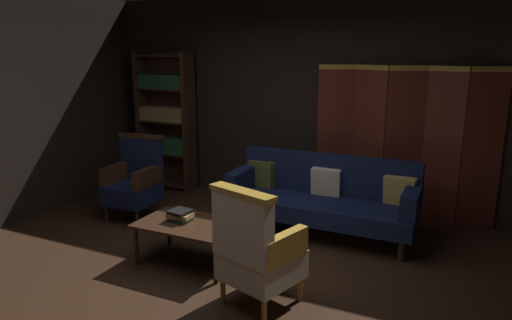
{
  "coord_description": "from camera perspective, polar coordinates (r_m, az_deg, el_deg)",
  "views": [
    {
      "loc": [
        1.99,
        -3.43,
        2.08
      ],
      "look_at": [
        0.0,
        0.8,
        0.95
      ],
      "focal_mm": 32.17,
      "sensor_mm": 36.0,
      "label": 1
    }
  ],
  "objects": [
    {
      "name": "folding_screen",
      "position": [
        5.82,
        17.92,
        2.08
      ],
      "size": [
        2.15,
        0.26,
        1.9
      ],
      "color": "#5B2319",
      "rests_on": "ground_plane"
    },
    {
      "name": "coffee_table",
      "position": [
        4.62,
        -8.29,
        -8.25
      ],
      "size": [
        1.0,
        0.64,
        0.42
      ],
      "color": "#382114",
      "rests_on": "ground_plane"
    },
    {
      "name": "bookshelf",
      "position": [
        7.06,
        -11.08,
        5.07
      ],
      "size": [
        0.9,
        0.32,
        2.05
      ],
      "color": "#382114",
      "rests_on": "ground_plane"
    },
    {
      "name": "ground_plane",
      "position": [
        4.48,
        -4.51,
        -14.13
      ],
      "size": [
        10.0,
        10.0,
        0.0
      ],
      "primitive_type": "plane",
      "color": "#331E11"
    },
    {
      "name": "armchair_gilt_accent",
      "position": [
        3.8,
        0.04,
        -11.15
      ],
      "size": [
        0.72,
        0.72,
        1.04
      ],
      "color": "#B78E33",
      "rests_on": "ground_plane"
    },
    {
      "name": "side_wall_left",
      "position": [
        6.45,
        -25.87,
        6.19
      ],
      "size": [
        0.1,
        3.6,
        2.8
      ],
      "primitive_type": "cube",
      "color": "black",
      "rests_on": "ground_plane"
    },
    {
      "name": "velvet_couch",
      "position": [
        5.34,
        8.38,
        -4.28
      ],
      "size": [
        2.12,
        0.78,
        0.88
      ],
      "color": "#382114",
      "rests_on": "ground_plane"
    },
    {
      "name": "book_black_cloth",
      "position": [
        4.64,
        -9.44,
        -6.36
      ],
      "size": [
        0.21,
        0.21,
        0.03
      ],
      "primitive_type": "cube",
      "rotation": [
        0.0,
        0.0,
        -0.12
      ],
      "color": "black",
      "rests_on": "book_tan_leather"
    },
    {
      "name": "book_tan_leather",
      "position": [
        4.65,
        -9.42,
        -6.81
      ],
      "size": [
        0.24,
        0.18,
        0.04
      ],
      "primitive_type": "cube",
      "rotation": [
        0.0,
        0.0,
        0.06
      ],
      "color": "#9E7A47",
      "rests_on": "book_green_cloth"
    },
    {
      "name": "back_wall",
      "position": [
        6.24,
        6.52,
        7.25
      ],
      "size": [
        7.2,
        0.1,
        2.8
      ],
      "primitive_type": "cube",
      "color": "black",
      "rests_on": "ground_plane"
    },
    {
      "name": "book_green_cloth",
      "position": [
        4.66,
        -9.4,
        -7.24
      ],
      "size": [
        0.24,
        0.19,
        0.03
      ],
      "primitive_type": "cube",
      "rotation": [
        0.0,
        0.0,
        -0.19
      ],
      "color": "#1E4C28",
      "rests_on": "coffee_table"
    },
    {
      "name": "armchair_wing_left",
      "position": [
        5.94,
        -14.82,
        -2.41
      ],
      "size": [
        0.61,
        0.6,
        1.04
      ],
      "color": "#382114",
      "rests_on": "ground_plane"
    }
  ]
}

